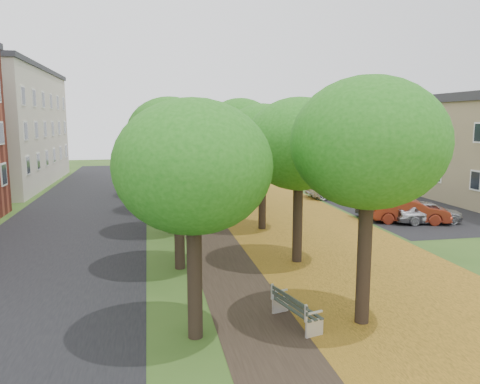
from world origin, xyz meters
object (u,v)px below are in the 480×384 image
bench (294,308)px  car_red (410,211)px  car_silver (427,212)px  car_grey (390,206)px  car_white (342,187)px

bench → car_red: car_red is taller
car_silver → car_grey: (-1.05, 2.18, -0.03)m
car_silver → car_grey: 2.42m
car_red → car_white: bearing=20.4°
car_grey → car_red: bearing=176.6°
bench → car_white: 23.03m
bench → car_white: size_ratio=0.37×
car_red → car_grey: (-0.16, 1.91, -0.07)m
bench → car_grey: size_ratio=0.47×
bench → car_silver: size_ratio=0.53×
car_silver → car_white: car_white is taller
car_silver → car_red: car_red is taller
bench → car_silver: car_silver is taller
car_red → bench: bearing=157.1°
bench → car_white: car_white is taller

